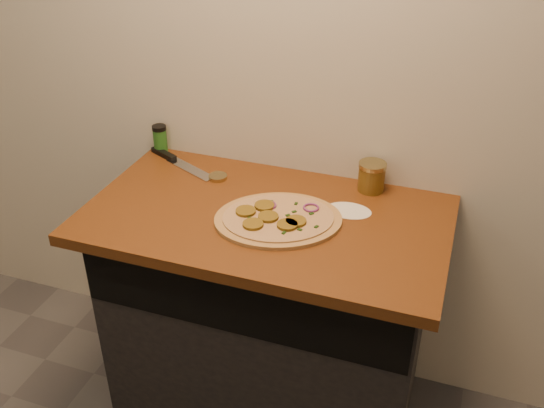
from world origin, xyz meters
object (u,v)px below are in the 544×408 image
at_px(spice_shaker, 160,139).
at_px(chefs_knife, 176,161).
at_px(pizza, 278,219).
at_px(salsa_jar, 372,177).

bearing_deg(spice_shaker, chefs_knife, -33.69).
distance_m(pizza, chefs_knife, 0.57).
bearing_deg(spice_shaker, salsa_jar, -2.18).
distance_m(salsa_jar, spice_shaker, 0.85).
relative_size(pizza, salsa_jar, 5.00).
bearing_deg(salsa_jar, pizza, -128.63).
distance_m(chefs_knife, salsa_jar, 0.75).
bearing_deg(spice_shaker, pizza, -29.17).
xyz_separation_m(chefs_knife, spice_shaker, (-0.10, 0.07, 0.05)).
height_order(pizza, chefs_knife, pizza).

